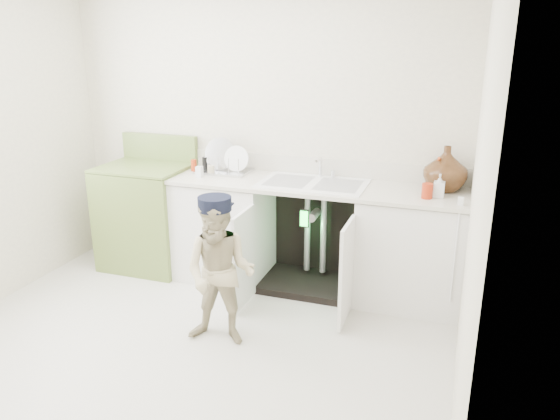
{
  "coord_description": "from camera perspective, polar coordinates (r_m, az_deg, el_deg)",
  "views": [
    {
      "loc": [
        1.67,
        -2.87,
        2.04
      ],
      "look_at": [
        0.44,
        0.7,
        0.82
      ],
      "focal_mm": 35.0,
      "sensor_mm": 36.0,
      "label": 1
    }
  ],
  "objects": [
    {
      "name": "ground",
      "position": [
        3.9,
        -9.82,
        -13.96
      ],
      "size": [
        3.5,
        3.5,
        0.0
      ],
      "primitive_type": "plane",
      "color": "#BBB5A4",
      "rests_on": "ground"
    },
    {
      "name": "room_shell",
      "position": [
        3.41,
        -10.92,
        4.18
      ],
      "size": [
        6.0,
        5.5,
        1.26
      ],
      "color": "beige",
      "rests_on": "ground"
    },
    {
      "name": "avocado_stove",
      "position": [
        5.09,
        -13.63,
        -0.45
      ],
      "size": [
        0.75,
        0.65,
        1.17
      ],
      "color": "olive",
      "rests_on": "ground"
    },
    {
      "name": "repair_worker",
      "position": [
        3.7,
        -6.27,
        -6.43
      ],
      "size": [
        0.68,
        0.92,
        1.04
      ],
      "rotation": [
        0.0,
        0.0,
        0.1
      ],
      "color": "#BCB287",
      "rests_on": "ground"
    },
    {
      "name": "counter_run",
      "position": [
        4.5,
        3.85,
        -2.44
      ],
      "size": [
        2.44,
        1.02,
        1.24
      ],
      "color": "white",
      "rests_on": "ground"
    }
  ]
}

